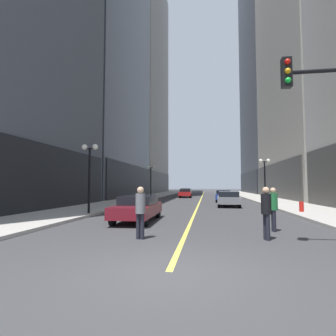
{
  "coord_description": "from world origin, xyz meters",
  "views": [
    {
      "loc": [
        0.82,
        -5.82,
        1.85
      ],
      "look_at": [
        -4.72,
        32.4,
        4.36
      ],
      "focal_mm": 28.68,
      "sensor_mm": 36.0,
      "label": 1
    }
  ],
  "objects": [
    {
      "name": "building_right_mid",
      "position": [
        17.34,
        34.5,
        26.55
      ],
      "size": [
        13.87,
        24.0,
        53.26
      ],
      "color": "#A8A399",
      "rests_on": "ground"
    },
    {
      "name": "building_left_mid",
      "position": [
        -18.06,
        34.5,
        30.17
      ],
      "size": [
        15.3,
        24.0,
        60.48
      ],
      "color": "#4C515B",
      "rests_on": "ground"
    },
    {
      "name": "sidewalk_right",
      "position": [
        8.25,
        35.0,
        0.07
      ],
      "size": [
        4.5,
        78.0,
        0.15
      ],
      "primitive_type": "cube",
      "color": "#ADA8A0",
      "rests_on": "ground"
    },
    {
      "name": "lane_centre_stripe",
      "position": [
        0.0,
        35.0,
        0.0
      ],
      "size": [
        0.16,
        70.0,
        0.01
      ],
      "primitive_type": "cube",
      "color": "#E5D64C",
      "rests_on": "ground"
    },
    {
      "name": "car_blue",
      "position": [
        2.62,
        25.29,
        0.72
      ],
      "size": [
        1.85,
        4.67,
        1.32
      ],
      "color": "navy",
      "rests_on": "ground"
    },
    {
      "name": "sidewalk_left",
      "position": [
        -8.25,
        35.0,
        0.07
      ],
      "size": [
        4.5,
        78.0,
        0.15
      ],
      "primitive_type": "cube",
      "color": "#ADA8A0",
      "rests_on": "ground"
    },
    {
      "name": "ground_plane",
      "position": [
        0.0,
        35.0,
        0.0
      ],
      "size": [
        200.0,
        200.0,
        0.0
      ],
      "primitive_type": "plane",
      "color": "#38383A"
    },
    {
      "name": "street_lamp_left_near",
      "position": [
        -6.4,
        9.93,
        3.26
      ],
      "size": [
        1.06,
        0.36,
        4.43
      ],
      "color": "black",
      "rests_on": "ground"
    },
    {
      "name": "pedestrian_in_green_parka",
      "position": [
        3.47,
        5.59,
        1.03
      ],
      "size": [
        0.35,
        0.35,
        1.76
      ],
      "color": "black",
      "rests_on": "ground"
    },
    {
      "name": "car_maroon",
      "position": [
        -2.73,
        7.87,
        0.72
      ],
      "size": [
        1.88,
        4.79,
        1.32
      ],
      "color": "maroon",
      "rests_on": "ground"
    },
    {
      "name": "building_left_far",
      "position": [
        -17.19,
        60.0,
        28.64
      ],
      "size": [
        13.57,
        26.0,
        57.45
      ],
      "color": "#A8A399",
      "rests_on": "ground"
    },
    {
      "name": "street_lamp_right_mid",
      "position": [
        6.4,
        21.29,
        3.26
      ],
      "size": [
        1.06,
        0.36,
        4.43
      ],
      "color": "black",
      "rests_on": "ground"
    },
    {
      "name": "fire_hydrant_right",
      "position": [
        6.9,
        12.8,
        0.4
      ],
      "size": [
        0.28,
        0.28,
        0.8
      ],
      "primitive_type": "cylinder",
      "color": "red",
      "rests_on": "ground"
    },
    {
      "name": "street_lamp_left_far",
      "position": [
        -6.4,
        28.38,
        3.26
      ],
      "size": [
        1.06,
        0.36,
        4.43
      ],
      "color": "black",
      "rests_on": "ground"
    },
    {
      "name": "car_black",
      "position": [
        -3.01,
        43.54,
        0.72
      ],
      "size": [
        1.99,
        4.61,
        1.32
      ],
      "color": "black",
      "rests_on": "ground"
    },
    {
      "name": "pedestrian_in_black_coat",
      "position": [
        2.82,
        3.79,
        1.06
      ],
      "size": [
        0.43,
        0.43,
        1.8
      ],
      "color": "black",
      "rests_on": "ground"
    },
    {
      "name": "pedestrian_in_grey_suit",
      "position": [
        -1.48,
        3.34,
        1.06
      ],
      "size": [
        0.41,
        0.41,
        1.81
      ],
      "color": "black",
      "rests_on": "ground"
    },
    {
      "name": "car_grey",
      "position": [
        2.69,
        18.27,
        0.72
      ],
      "size": [
        2.08,
        4.18,
        1.32
      ],
      "color": "slate",
      "rests_on": "ground"
    },
    {
      "name": "building_right_far",
      "position": [
        16.65,
        60.0,
        45.41
      ],
      "size": [
        12.48,
        26.0,
        90.99
      ],
      "color": "#4C515B",
      "rests_on": "ground"
    },
    {
      "name": "car_red",
      "position": [
        -2.48,
        35.37,
        0.72
      ],
      "size": [
        1.91,
        4.47,
        1.32
      ],
      "color": "#B21919",
      "rests_on": "ground"
    }
  ]
}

